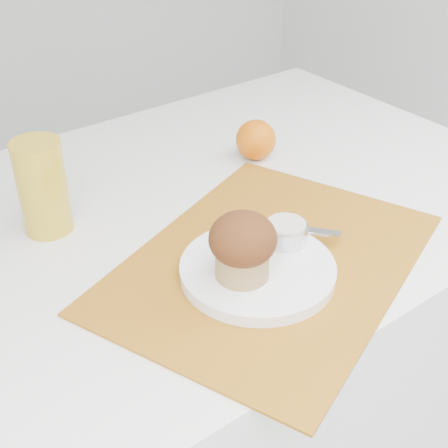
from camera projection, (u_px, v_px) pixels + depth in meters
table at (202, 358)px, 1.28m from camera, size 1.20×0.80×0.75m
placemat at (270, 262)px, 0.93m from camera, size 0.61×0.53×0.00m
plate at (258, 270)px, 0.89m from camera, size 0.28×0.28×0.02m
ramekin at (286, 233)px, 0.93m from camera, size 0.08×0.08×0.03m
cream at (286, 225)px, 0.92m from camera, size 0.07×0.07×0.01m
raspberry_near at (238, 238)px, 0.93m from camera, size 0.02×0.02×0.02m
raspberry_far at (260, 243)px, 0.92m from camera, size 0.02×0.02×0.02m
butter_knife at (282, 227)px, 0.96m from camera, size 0.13×0.15×0.00m
orange at (256, 140)px, 1.19m from camera, size 0.08×0.08×0.08m
juice_glass at (43, 187)px, 0.96m from camera, size 0.08×0.08×0.15m
muffin at (243, 245)px, 0.84m from camera, size 0.09×0.09×0.10m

